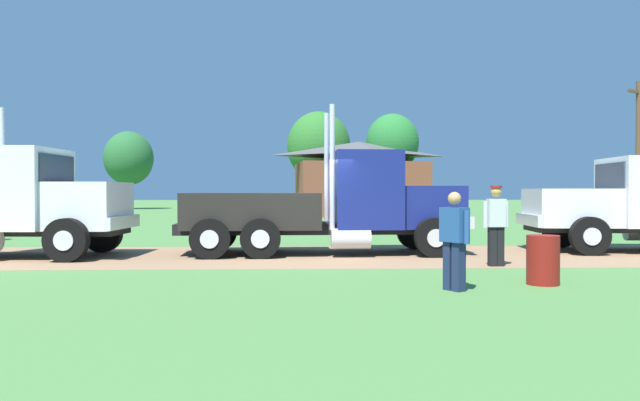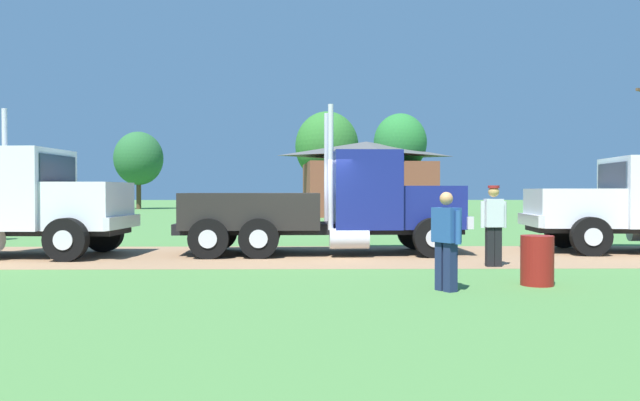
# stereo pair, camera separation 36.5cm
# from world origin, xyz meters

# --- Properties ---
(ground_plane) EXTENTS (200.00, 200.00, 0.00)m
(ground_plane) POSITION_xyz_m (0.00, 0.00, 0.00)
(ground_plane) COLOR #4C7E3D
(dirt_track) EXTENTS (120.00, 5.49, 0.01)m
(dirt_track) POSITION_xyz_m (0.00, 0.00, 0.00)
(dirt_track) COLOR #967150
(dirt_track) RESTS_ON ground_plane
(truck_foreground_white) EXTENTS (7.79, 2.87, 3.91)m
(truck_foreground_white) POSITION_xyz_m (0.71, 0.58, 1.25)
(truck_foreground_white) COLOR black
(truck_foreground_white) RESTS_ON ground_plane
(truck_near_left) EXTENTS (7.92, 3.06, 3.97)m
(truck_near_left) POSITION_xyz_m (-7.31, 0.06, 1.33)
(truck_near_left) COLOR black
(truck_near_left) RESTS_ON ground_plane
(truck_near_right) EXTENTS (7.23, 3.23, 3.67)m
(truck_near_right) POSITION_xyz_m (9.11, 0.90, 1.25)
(truck_near_right) COLOR black
(truck_near_right) RESTS_ON ground_plane
(visitor_standing_near) EXTENTS (0.47, 0.59, 1.68)m
(visitor_standing_near) POSITION_xyz_m (2.50, -5.71, 0.92)
(visitor_standing_near) COLOR #264C8C
(visitor_standing_near) RESTS_ON ground_plane
(visitor_by_barrel) EXTENTS (0.59, 0.27, 1.82)m
(visitor_by_barrel) POSITION_xyz_m (4.31, -2.35, 0.99)
(visitor_by_barrel) COLOR silver
(visitor_by_barrel) RESTS_ON ground_plane
(steel_barrel) EXTENTS (0.58, 0.58, 0.90)m
(steel_barrel) POSITION_xyz_m (4.28, -5.10, 0.45)
(steel_barrel) COLOR maroon
(steel_barrel) RESTS_ON ground_plane
(shed_building) EXTENTS (9.33, 8.21, 5.12)m
(shed_building) POSITION_xyz_m (4.07, 26.75, 2.46)
(shed_building) COLOR brown
(shed_building) RESTS_ON ground_plane
(tree_left) EXTENTS (4.53, 4.53, 7.24)m
(tree_left) POSITION_xyz_m (-15.88, 42.08, 4.72)
(tree_left) COLOR #513823
(tree_left) RESTS_ON ground_plane
(tree_mid) EXTENTS (4.99, 4.99, 7.97)m
(tree_mid) POSITION_xyz_m (1.50, 32.81, 5.21)
(tree_mid) COLOR #513823
(tree_mid) RESTS_ON ground_plane
(tree_right) EXTENTS (3.75, 3.75, 7.19)m
(tree_right) POSITION_xyz_m (6.57, 27.79, 5.09)
(tree_right) COLOR #513823
(tree_right) RESTS_ON ground_plane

